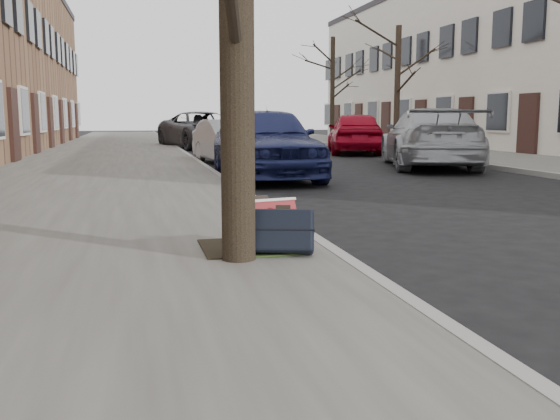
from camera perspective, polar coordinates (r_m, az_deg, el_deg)
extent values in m
plane|color=black|center=(5.45, 20.81, -6.01)|extent=(120.00, 120.00, 0.00)
cube|color=slate|center=(19.41, -15.32, 4.48)|extent=(5.00, 70.00, 0.12)
cube|color=slate|center=(22.21, 15.96, 4.92)|extent=(4.00, 70.00, 0.12)
cube|color=black|center=(5.77, -2.93, -3.38)|extent=(0.85, 0.85, 0.02)
cube|color=maroon|center=(5.55, -1.42, -1.47)|extent=(0.66, 0.46, 0.47)
cube|color=black|center=(5.43, 0.26, -1.93)|extent=(0.60, 0.45, 0.42)
imported|color=navy|center=(13.42, -1.37, 6.23)|extent=(1.87, 4.62, 1.57)
imported|color=#ABACB3|center=(17.69, -4.57, 6.22)|extent=(1.83, 3.94, 1.25)
imported|color=#3C3B41|center=(26.85, -7.09, 7.27)|extent=(3.80, 6.05, 1.56)
imported|color=#9EA1A6|center=(16.88, 13.53, 6.40)|extent=(3.63, 5.70, 1.54)
imported|color=#9D061B|center=(22.87, 6.83, 7.03)|extent=(2.90, 4.78, 1.52)
cylinder|color=black|center=(25.39, 10.67, 10.97)|extent=(0.23, 0.23, 4.72)
cylinder|color=black|center=(33.10, 4.81, 10.96)|extent=(0.23, 0.23, 5.29)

